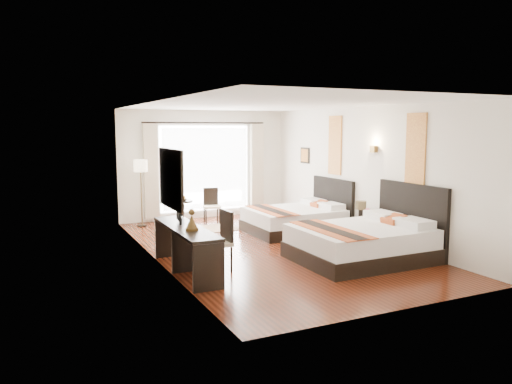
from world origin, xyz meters
name	(u,v)px	position (x,y,z in m)	size (l,w,h in m)	color
floor	(270,248)	(0.00, 0.00, -0.01)	(4.50, 7.50, 0.01)	#341309
ceiling	(270,105)	(0.00, 0.00, 2.79)	(4.50, 7.50, 0.02)	white
wall_headboard	(364,173)	(2.25, 0.00, 1.40)	(0.01, 7.50, 2.80)	silver
wall_desk	(156,183)	(-2.25, 0.00, 1.40)	(0.01, 7.50, 2.80)	silver
wall_window	(205,164)	(0.00, 3.75, 1.40)	(4.50, 0.01, 2.80)	silver
wall_entry	(404,204)	(0.00, -3.75, 1.40)	(4.50, 0.01, 2.80)	silver
window_glass	(205,168)	(0.00, 3.73, 1.30)	(2.40, 0.02, 2.20)	white
sheer_curtain	(206,168)	(0.00, 3.67, 1.30)	(2.30, 0.02, 2.10)	white
drape_left	(151,171)	(-1.45, 3.63, 1.28)	(0.35, 0.14, 2.35)	#C3B597
drape_right	(257,167)	(1.45, 3.63, 1.28)	(0.35, 0.14, 2.35)	#C3B597
art_panel_near	(416,150)	(2.23, -1.53, 1.95)	(0.03, 0.50, 1.35)	#8F3514
art_panel_far	(335,145)	(2.23, 1.07, 1.95)	(0.03, 0.50, 1.35)	#8F3514
wall_sconce	(374,149)	(2.19, -0.38, 1.92)	(0.10, 0.14, 0.14)	#4D391B
mirror_frame	(171,179)	(-2.22, -0.88, 1.55)	(0.04, 1.25, 0.95)	black
mirror_glass	(172,179)	(-2.19, -0.88, 1.55)	(0.01, 1.12, 0.82)	white
bed_near	(365,241)	(1.14, -1.53, 0.34)	(2.35, 1.83, 1.33)	black
bed_far	(298,219)	(1.25, 1.07, 0.31)	(2.10, 1.64, 1.18)	black
nightstand	(363,231)	(1.97, -0.38, 0.24)	(0.40, 0.50, 0.48)	black
table_lamp	(361,206)	(1.94, -0.33, 0.74)	(0.22, 0.22, 0.35)	black
vase	(368,216)	(1.97, -0.52, 0.57)	(0.14, 0.14, 0.14)	black
console_desk	(186,249)	(-1.99, -0.88, 0.38)	(0.50, 2.20, 0.76)	black
television	(177,209)	(-1.97, -0.33, 0.97)	(0.75, 0.10, 0.43)	black
bronze_figurine	(192,221)	(-1.99, -1.21, 0.90)	(0.20, 0.20, 0.30)	#4D391B
desk_chair	(217,253)	(-1.52, -1.05, 0.31)	(0.48, 0.48, 1.00)	beige
floor_lamp	(141,170)	(-1.78, 3.26, 1.35)	(0.32, 0.32, 1.60)	black
side_table	(183,212)	(-0.83, 3.07, 0.30)	(0.51, 0.51, 0.59)	black
fruit_bowl	(183,200)	(-0.83, 3.04, 0.62)	(0.20, 0.20, 0.05)	#4A351A
window_chair	(212,212)	(-0.10, 2.99, 0.26)	(0.47, 0.47, 0.86)	beige
jute_rug	(210,229)	(-0.43, 2.23, 0.01)	(1.32, 0.90, 0.01)	#9F805F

